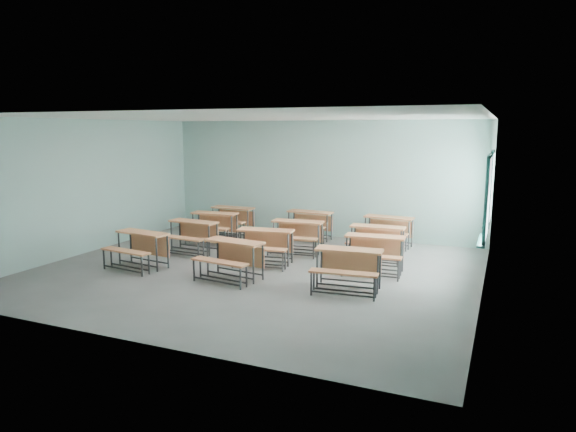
% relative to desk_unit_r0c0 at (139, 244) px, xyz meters
% --- Properties ---
extents(room, '(9.04, 8.04, 3.24)m').
position_rel_desk_unit_r0c0_xyz_m(room, '(2.49, 0.82, 1.08)').
color(room, slate).
rests_on(room, ground).
extents(desk_unit_r0c0, '(1.33, 0.98, 0.77)m').
position_rel_desk_unit_r0c0_xyz_m(desk_unit_r0c0, '(0.00, 0.00, 0.00)').
color(desk_unit_r0c0, '#D0784B').
rests_on(desk_unit_r0c0, ground).
extents(desk_unit_r0c1, '(1.33, 0.98, 0.77)m').
position_rel_desk_unit_r0c0_xyz_m(desk_unit_r0c1, '(2.26, 0.01, 0.00)').
color(desk_unit_r0c1, '#D0784B').
rests_on(desk_unit_r0c1, ground).
extents(desk_unit_r0c2, '(1.31, 0.94, 0.77)m').
position_rel_desk_unit_r0c0_xyz_m(desk_unit_r0c2, '(4.59, 0.21, 0.00)').
color(desk_unit_r0c2, '#D0784B').
rests_on(desk_unit_r0c2, ground).
extents(desk_unit_r1c0, '(1.28, 0.91, 0.77)m').
position_rel_desk_unit_r0c0_xyz_m(desk_unit_r1c0, '(0.27, 1.57, 0.00)').
color(desk_unit_r1c0, '#D0784B').
rests_on(desk_unit_r1c0, ground).
extents(desk_unit_r1c1, '(1.33, 0.98, 0.77)m').
position_rel_desk_unit_r0c0_xyz_m(desk_unit_r1c1, '(2.36, 1.30, 0.00)').
color(desk_unit_r1c1, '#D0784B').
rests_on(desk_unit_r1c1, ground).
extents(desk_unit_r1c2, '(1.29, 0.91, 0.77)m').
position_rel_desk_unit_r0c0_xyz_m(desk_unit_r1c2, '(4.75, 1.59, 0.00)').
color(desk_unit_r1c2, '#D0784B').
rests_on(desk_unit_r1c2, ground).
extents(desk_unit_r2c0, '(1.29, 0.92, 0.77)m').
position_rel_desk_unit_r0c0_xyz_m(desk_unit_r2c0, '(0.10, 2.87, 0.00)').
color(desk_unit_r2c0, '#D0784B').
rests_on(desk_unit_r2c0, ground).
extents(desk_unit_r2c1, '(1.29, 0.92, 0.77)m').
position_rel_desk_unit_r0c0_xyz_m(desk_unit_r2c1, '(2.61, 2.58, 0.00)').
color(desk_unit_r2c1, '#D0784B').
rests_on(desk_unit_r2c1, ground).
extents(desk_unit_r2c2, '(1.26, 0.87, 0.77)m').
position_rel_desk_unit_r0c0_xyz_m(desk_unit_r2c2, '(4.55, 2.67, 0.00)').
color(desk_unit_r2c2, '#D0784B').
rests_on(desk_unit_r2c2, ground).
extents(desk_unit_r3c0, '(1.24, 0.84, 0.77)m').
position_rel_desk_unit_r0c0_xyz_m(desk_unit_r3c0, '(0.06, 3.91, 0.00)').
color(desk_unit_r3c0, '#D0784B').
rests_on(desk_unit_r3c0, ground).
extents(desk_unit_r3c1, '(1.28, 0.90, 0.77)m').
position_rel_desk_unit_r0c0_xyz_m(desk_unit_r3c1, '(2.35, 4.07, 0.00)').
color(desk_unit_r3c1, '#D0784B').
rests_on(desk_unit_r3c1, ground).
extents(desk_unit_r3c2, '(1.29, 0.92, 0.77)m').
position_rel_desk_unit_r0c0_xyz_m(desk_unit_r3c2, '(4.50, 4.06, 0.00)').
color(desk_unit_r3c2, '#D0784B').
rests_on(desk_unit_r3c2, ground).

